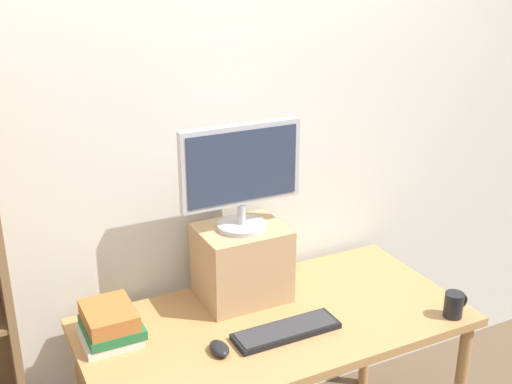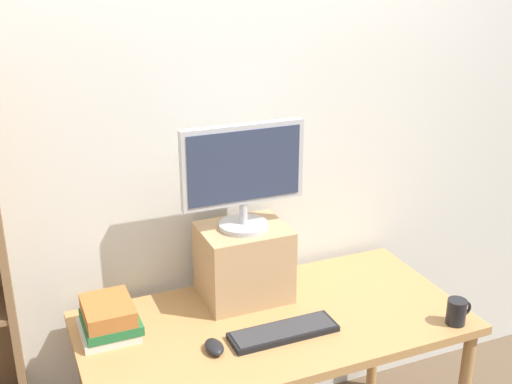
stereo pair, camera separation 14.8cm
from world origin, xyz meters
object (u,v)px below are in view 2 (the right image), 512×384
at_px(riser_box, 244,262).
at_px(keyboard, 283,332).
at_px(desk, 274,336).
at_px(coffee_mug, 457,312).
at_px(book_stack, 109,319).
at_px(computer_monitor, 243,172).
at_px(computer_mouse, 214,347).

height_order(riser_box, keyboard, riser_box).
height_order(desk, coffee_mug, coffee_mug).
bearing_deg(coffee_mug, book_stack, 160.12).
xyz_separation_m(riser_box, book_stack, (-0.57, -0.06, -0.09)).
bearing_deg(computer_monitor, computer_mouse, -127.18).
distance_m(riser_box, coffee_mug, 0.85).
bearing_deg(computer_monitor, coffee_mug, -37.12).
bearing_deg(computer_monitor, book_stack, -173.80).
height_order(riser_box, book_stack, riser_box).
xyz_separation_m(riser_box, coffee_mug, (0.67, -0.51, -0.10)).
relative_size(riser_box, computer_monitor, 0.70).
bearing_deg(computer_mouse, keyboard, -0.33).
bearing_deg(riser_box, computer_monitor, -90.00).
xyz_separation_m(keyboard, coffee_mug, (0.65, -0.19, 0.04)).
relative_size(riser_box, book_stack, 1.52).
bearing_deg(desk, keyboard, -96.19).
relative_size(riser_box, coffee_mug, 3.24).
relative_size(book_stack, coffee_mug, 2.13).
relative_size(computer_monitor, computer_mouse, 4.79).
xyz_separation_m(computer_monitor, coffee_mug, (0.67, -0.51, -0.49)).
bearing_deg(desk, computer_mouse, -158.98).
height_order(keyboard, computer_mouse, computer_mouse).
height_order(desk, computer_mouse, computer_mouse).
relative_size(desk, coffee_mug, 14.04).
bearing_deg(coffee_mug, riser_box, 142.80).
relative_size(riser_box, computer_mouse, 3.33).
relative_size(desk, keyboard, 3.63).
distance_m(book_stack, coffee_mug, 1.32).
height_order(computer_mouse, coffee_mug, coffee_mug).
bearing_deg(computer_monitor, keyboard, -85.01).
bearing_deg(coffee_mug, keyboard, 163.94).
relative_size(desk, book_stack, 6.58).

